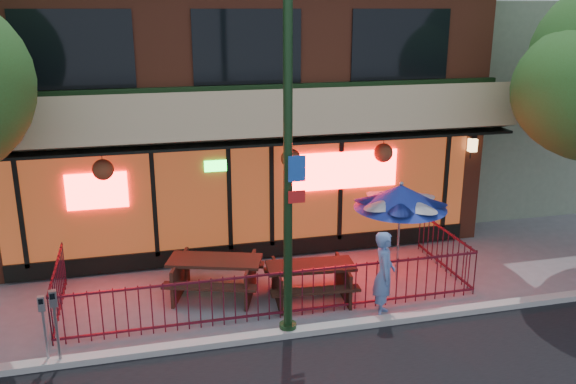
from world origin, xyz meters
name	(u,v)px	position (x,y,z in m)	size (l,w,h in m)	color
ground	(283,323)	(0.00, 0.00, 0.00)	(80.00, 80.00, 0.00)	gray
curb	(289,333)	(0.00, -0.50, 0.06)	(80.00, 0.25, 0.12)	#999993
restaurant_building	(222,71)	(0.00, 7.11, 4.13)	(12.96, 9.49, 8.05)	brown
neighbor_building	(491,97)	(9.00, 7.70, 3.00)	(6.00, 7.00, 6.00)	gray
patio_fence	(277,282)	(0.00, 0.50, 0.63)	(8.44, 2.62, 1.00)	#4F111F
street_light	(288,170)	(0.00, -0.40, 3.15)	(0.43, 0.32, 7.00)	black
picnic_table_left	(215,271)	(-1.09, 1.50, 0.54)	(2.29, 2.01, 0.82)	#3C1F16
picnic_table_right	(310,276)	(0.80, 0.86, 0.50)	(1.92, 1.54, 0.77)	black
patio_umbrella	(401,197)	(2.91, 1.26, 1.95)	(2.00, 1.99, 2.28)	gray
pedestrian	(384,274)	(1.99, -0.16, 0.87)	(0.64, 0.42, 1.74)	#597AB3
parking_meter_near	(55,315)	(-4.00, -0.48, 0.94)	(0.13, 0.12, 1.39)	gray
parking_meter_far	(43,319)	(-4.20, -0.40, 0.86)	(0.12, 0.10, 1.27)	#9A9DA2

